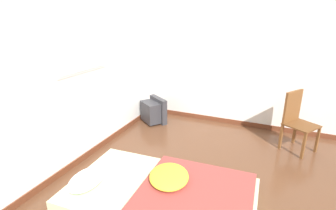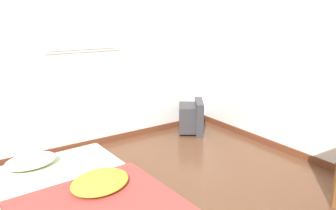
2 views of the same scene
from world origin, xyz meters
TOP-DOWN VIEW (x-y plane):
  - wall_back at (0.01, 2.52)m, footprint 7.99×0.08m
  - mattress_bed at (0.10, 1.00)m, footprint 1.34×2.14m
  - crt_tv at (2.26, 2.16)m, footprint 0.57×0.60m

SIDE VIEW (x-z plane):
  - mattress_bed at x=0.10m, z-range -0.04..0.31m
  - crt_tv at x=2.26m, z-range -0.01..0.48m
  - wall_back at x=0.01m, z-range -0.01..2.59m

